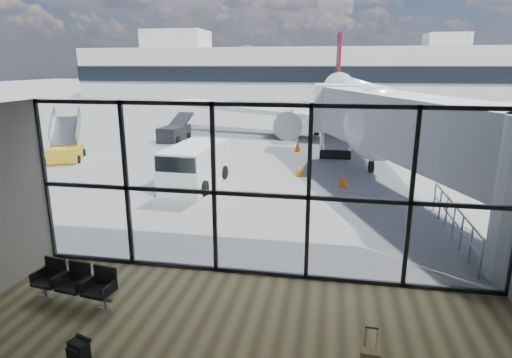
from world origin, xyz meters
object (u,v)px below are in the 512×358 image
(seating_row, at_px, (76,281))
(belt_loader, at_px, (175,132))
(backpack, at_px, (79,353))
(airliner, at_px, (350,100))
(mobile_stairs, at_px, (66,150))
(service_van, at_px, (194,166))

(seating_row, bearing_deg, belt_loader, 113.42)
(backpack, bearing_deg, airliner, 99.00)
(airliner, height_order, mobile_stairs, airliner)
(seating_row, relative_size, mobile_stairs, 0.57)
(backpack, bearing_deg, belt_loader, 126.50)
(backpack, relative_size, service_van, 0.12)
(mobile_stairs, bearing_deg, service_van, -47.61)
(backpack, height_order, belt_loader, belt_loader)
(backpack, height_order, service_van, service_van)
(seating_row, bearing_deg, service_van, 100.93)
(belt_loader, bearing_deg, backpack, -69.98)
(service_van, height_order, belt_loader, service_van)
(seating_row, height_order, belt_loader, belt_loader)
(airliner, xyz_separation_m, mobile_stairs, (-16.41, -12.92, -2.09))
(mobile_stairs, bearing_deg, airliner, 14.68)
(seating_row, relative_size, airliner, 0.06)
(service_van, relative_size, mobile_stairs, 1.21)
(belt_loader, distance_m, mobile_stairs, 8.35)
(airliner, relative_size, service_van, 7.68)
(airliner, bearing_deg, backpack, -104.59)
(seating_row, height_order, mobile_stairs, mobile_stairs)
(seating_row, distance_m, airliner, 27.86)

